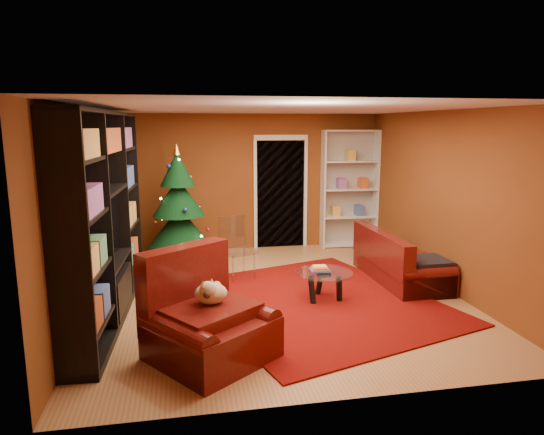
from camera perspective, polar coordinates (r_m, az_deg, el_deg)
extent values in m
cube|color=#A16E43|center=(7.02, 0.60, -9.27)|extent=(5.00, 5.50, 0.05)
cube|color=silver|center=(6.59, 0.65, 12.91)|extent=(5.00, 5.50, 0.05)
cube|color=brown|center=(9.39, -2.63, 4.18)|extent=(5.00, 0.05, 2.60)
cube|color=brown|center=(6.68, -21.17, 0.74)|extent=(0.05, 5.50, 2.60)
cube|color=brown|center=(7.57, 19.73, 1.95)|extent=(0.05, 5.50, 2.60)
cube|color=#670906|center=(6.76, 5.15, -9.79)|extent=(3.81, 4.13, 0.02)
cube|color=#237973|center=(8.92, -10.58, -3.76)|extent=(0.35, 0.35, 0.33)
cube|color=#255925|center=(8.44, -7.39, -4.69)|extent=(0.34, 0.34, 0.28)
cube|color=maroon|center=(9.35, -7.19, -3.41)|extent=(0.22, 0.22, 0.20)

